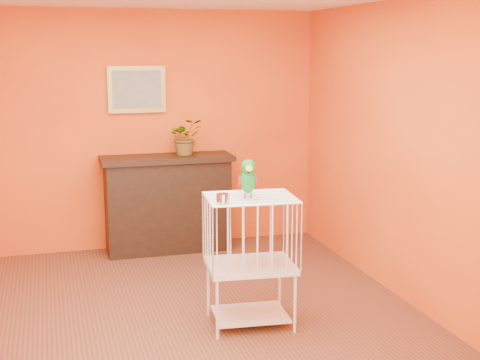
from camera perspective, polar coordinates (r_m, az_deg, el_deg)
name	(u,v)px	position (r m, az deg, el deg)	size (l,w,h in m)	color
ground	(179,322)	(5.54, -5.20, -11.99)	(4.50, 4.50, 0.00)	brown
room_shell	(176,127)	(5.13, -5.51, 4.52)	(4.50, 4.50, 4.50)	orange
console_cabinet	(168,203)	(7.31, -6.19, -2.00)	(1.41, 0.51, 1.05)	black
potted_plant	(186,141)	(7.22, -4.66, 3.33)	(0.36, 0.40, 0.31)	#26722D
framed_picture	(137,89)	(7.30, -8.80, 7.65)	(0.62, 0.04, 0.50)	#A18A39
birdcage	(250,259)	(5.30, 0.89, -6.77)	(0.72, 0.58, 1.04)	white
feed_cup	(223,198)	(4.93, -1.47, -1.58)	(0.10, 0.10, 0.07)	silver
parrot	(248,178)	(5.09, 0.69, 0.16)	(0.16, 0.28, 0.31)	#59544C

